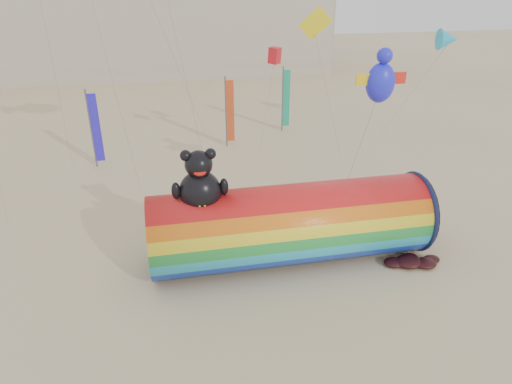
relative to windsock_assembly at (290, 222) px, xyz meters
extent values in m
plane|color=#CCB58C|center=(-1.57, 0.70, -1.86)|extent=(160.00, 160.00, 0.00)
cylinder|color=red|center=(0.01, 0.00, -0.09)|extent=(12.13, 3.54, 3.54)
torus|color=#0F1438|center=(5.96, 0.00, -0.09)|extent=(0.24, 3.71, 3.71)
cylinder|color=black|center=(6.10, 0.00, -0.09)|extent=(0.06, 3.50, 3.50)
ellipsoid|color=black|center=(-3.83, 0.00, 1.83)|extent=(1.73, 1.55, 1.82)
ellipsoid|color=yellow|center=(-3.83, -0.55, 1.73)|extent=(0.89, 0.39, 0.78)
sphere|color=black|center=(-3.83, 0.00, 3.04)|extent=(1.11, 1.11, 1.11)
sphere|color=black|center=(-4.31, 0.00, 3.44)|extent=(0.44, 0.44, 0.44)
sphere|color=black|center=(-3.34, 0.00, 3.44)|extent=(0.44, 0.44, 0.44)
ellipsoid|color=red|center=(-3.83, -0.45, 2.89)|extent=(0.49, 0.18, 0.31)
ellipsoid|color=black|center=(-4.79, -0.10, 2.03)|extent=(0.36, 0.36, 0.73)
ellipsoid|color=black|center=(-2.87, -0.10, 2.03)|extent=(0.36, 0.36, 0.73)
imported|color=#525659|center=(5.32, -0.71, -1.00)|extent=(0.75, 0.71, 1.73)
ellipsoid|color=#3E0B0B|center=(4.99, -1.66, -1.66)|extent=(1.17, 0.99, 0.41)
ellipsoid|color=#3E0B0B|center=(5.69, -1.86, -1.69)|extent=(0.99, 0.84, 0.34)
ellipsoid|color=#3E0B0B|center=(4.39, -1.51, -1.71)|extent=(0.91, 0.77, 0.32)
ellipsoid|color=#3E0B0B|center=(5.29, -1.26, -1.73)|extent=(0.78, 0.66, 0.27)
ellipsoid|color=#3E0B0B|center=(6.19, -1.56, -1.74)|extent=(0.73, 0.62, 0.25)
cylinder|color=#59595E|center=(-9.67, 13.15, 0.74)|extent=(0.10, 0.10, 5.20)
cube|color=#2A1CD3|center=(-9.36, 13.15, 0.79)|extent=(0.56, 0.06, 4.50)
cylinder|color=#59595E|center=(-0.56, 15.35, 0.74)|extent=(0.10, 0.10, 5.20)
cube|color=#C4421B|center=(-0.25, 15.35, 0.79)|extent=(0.56, 0.06, 4.50)
cylinder|color=#59595E|center=(4.41, 18.16, 0.74)|extent=(0.10, 0.10, 5.20)
cube|color=#16956D|center=(4.72, 18.16, 0.79)|extent=(0.56, 0.06, 4.50)
ellipsoid|color=#2127EE|center=(4.42, 1.82, 5.48)|extent=(1.31, 1.02, 1.75)
cube|color=#FFF31A|center=(3.14, 7.29, 7.47)|extent=(1.03, 0.06, 1.45)
cube|color=red|center=(2.25, 12.34, 5.10)|extent=(0.62, 0.62, 1.00)
cone|color=#1BABD8|center=(14.21, 12.09, 5.81)|extent=(1.41, 1.41, 1.27)
camera|label=1|loc=(-4.99, -16.69, 9.78)|focal=32.00mm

